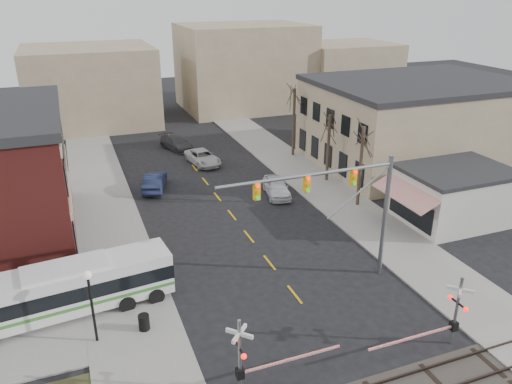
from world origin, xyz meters
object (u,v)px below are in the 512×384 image
(pedestrian_near, at_px, (125,286))
(transit_bus, at_px, (69,288))
(street_lamp, at_px, (90,292))
(car_c, at_px, (203,157))
(car_b, at_px, (155,181))
(trash_bin, at_px, (144,322))
(rr_crossing_east, at_px, (449,314))
(car_d, at_px, (177,143))
(car_a, at_px, (277,187))
(pedestrian_far, at_px, (110,262))
(traffic_signal_mast, at_px, (345,197))
(rr_crossing_west, at_px, (249,356))

(pedestrian_near, bearing_deg, transit_bus, 105.15)
(transit_bus, height_order, pedestrian_near, transit_bus)
(street_lamp, xyz_separation_m, car_c, (12.61, 25.14, -2.41))
(car_b, bearing_deg, car_c, -120.60)
(trash_bin, bearing_deg, rr_crossing_east, -25.20)
(car_d, relative_size, pedestrian_near, 2.70)
(car_a, relative_size, pedestrian_near, 2.55)
(car_d, bearing_deg, pedestrian_far, -131.39)
(traffic_signal_mast, xyz_separation_m, car_d, (-3.51, 30.48, -5.07))
(car_a, bearing_deg, pedestrian_near, -130.96)
(street_lamp, bearing_deg, car_c, 63.36)
(pedestrian_near, bearing_deg, car_c, -12.87)
(rr_crossing_west, relative_size, rr_crossing_east, 1.00)
(traffic_signal_mast, height_order, car_a, traffic_signal_mast)
(rr_crossing_west, relative_size, car_d, 1.14)
(rr_crossing_west, height_order, pedestrian_far, rr_crossing_west)
(rr_crossing_west, distance_m, car_a, 23.08)
(car_c, bearing_deg, car_a, -78.76)
(car_b, bearing_deg, transit_bus, 83.36)
(trash_bin, height_order, car_a, car_a)
(car_d, bearing_deg, pedestrian_near, -128.07)
(trash_bin, bearing_deg, pedestrian_far, 99.62)
(transit_bus, distance_m, street_lamp, 3.57)
(pedestrian_near, bearing_deg, car_d, -5.27)
(transit_bus, height_order, rr_crossing_west, rr_crossing_west)
(traffic_signal_mast, relative_size, car_b, 2.29)
(car_b, height_order, pedestrian_near, pedestrian_near)
(transit_bus, xyz_separation_m, pedestrian_far, (2.49, 3.36, -0.72))
(car_b, bearing_deg, rr_crossing_east, 128.89)
(car_b, distance_m, pedestrian_far, 14.52)
(rr_crossing_east, bearing_deg, car_a, 90.79)
(rr_crossing_east, relative_size, street_lamp, 1.34)
(street_lamp, bearing_deg, rr_crossing_west, -43.40)
(traffic_signal_mast, height_order, car_d, traffic_signal_mast)
(car_d, bearing_deg, transit_bus, -133.42)
(car_b, bearing_deg, pedestrian_near, 92.30)
(transit_bus, height_order, car_c, transit_bus)
(transit_bus, bearing_deg, car_b, 65.22)
(trash_bin, xyz_separation_m, pedestrian_far, (-1.08, 6.37, 0.40))
(car_c, relative_size, pedestrian_far, 3.08)
(car_a, bearing_deg, transit_bus, -135.86)
(rr_crossing_east, bearing_deg, traffic_signal_mast, 106.21)
(trash_bin, height_order, car_b, car_b)
(rr_crossing_east, height_order, trash_bin, rr_crossing_east)
(trash_bin, xyz_separation_m, car_c, (10.14, 25.08, 0.16))
(car_a, height_order, car_c, car_a)
(pedestrian_far, bearing_deg, car_b, 20.34)
(transit_bus, bearing_deg, pedestrian_near, 2.08)
(rr_crossing_east, distance_m, car_b, 28.48)
(street_lamp, bearing_deg, pedestrian_near, 58.71)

